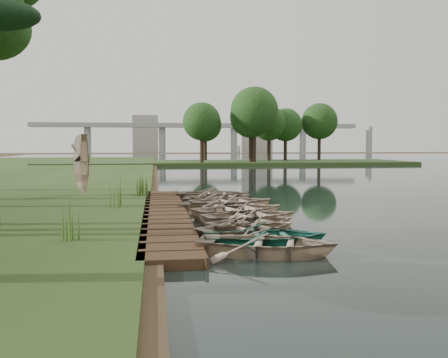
{
  "coord_description": "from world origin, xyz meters",
  "views": [
    {
      "loc": [
        -1.95,
        -18.74,
        2.81
      ],
      "look_at": [
        0.71,
        0.57,
        1.44
      ],
      "focal_mm": 40.0,
      "sensor_mm": 36.0,
      "label": 1
    }
  ],
  "objects": [
    {
      "name": "rowboat_6",
      "position": [
        0.7,
        1.13,
        0.4
      ],
      "size": [
        3.96,
        3.28,
        0.71
      ],
      "primitive_type": "imported",
      "rotation": [
        0.0,
        0.0,
        1.3
      ],
      "color": "tan",
      "rests_on": "water"
    },
    {
      "name": "rowboat_0",
      "position": [
        0.79,
        -6.76,
        0.41
      ],
      "size": [
        4.1,
        3.48,
        0.72
      ],
      "primitive_type": "imported",
      "rotation": [
        0.0,
        0.0,
        1.24
      ],
      "color": "tan",
      "rests_on": "water"
    },
    {
      "name": "rowboat_5",
      "position": [
        1.2,
        -0.43,
        0.43
      ],
      "size": [
        4.35,
        3.73,
        0.76
      ],
      "primitive_type": "imported",
      "rotation": [
        0.0,
        0.0,
        1.93
      ],
      "color": "tan",
      "rests_on": "water"
    },
    {
      "name": "stored_rowboat",
      "position": [
        -5.46,
        6.42,
        0.61
      ],
      "size": [
        3.34,
        2.65,
        0.62
      ],
      "primitive_type": "imported",
      "rotation": [
        3.14,
        0.0,
        1.39
      ],
      "color": "tan",
      "rests_on": "bank"
    },
    {
      "name": "rowboat_4",
      "position": [
        1.29,
        -1.95,
        0.41
      ],
      "size": [
        3.89,
        3.14,
        0.71
      ],
      "primitive_type": "imported",
      "rotation": [
        0.0,
        0.0,
        1.79
      ],
      "color": "tan",
      "rests_on": "water"
    },
    {
      "name": "bridge",
      "position": [
        12.31,
        120.0,
        7.08
      ],
      "size": [
        95.9,
        4.0,
        8.6
      ],
      "color": "#A5A5A0",
      "rests_on": "ground"
    },
    {
      "name": "rowboat_1",
      "position": [
        0.98,
        -5.79,
        0.4
      ],
      "size": [
        3.43,
        2.52,
        0.69
      ],
      "primitive_type": "imported",
      "rotation": [
        0.0,
        0.0,
        1.53
      ],
      "color": "#276C5B",
      "rests_on": "water"
    },
    {
      "name": "reeds_3",
      "position": [
        -2.6,
        6.11,
        0.8
      ],
      "size": [
        0.6,
        0.6,
        1.0
      ],
      "primitive_type": "cone",
      "color": "#3F661E",
      "rests_on": "bank"
    },
    {
      "name": "reeds_1",
      "position": [
        -3.53,
        1.42,
        0.82
      ],
      "size": [
        0.6,
        0.6,
        1.05
      ],
      "primitive_type": "cone",
      "color": "#3F661E",
      "rests_on": "bank"
    },
    {
      "name": "rowboat_10",
      "position": [
        0.88,
        5.74,
        0.42
      ],
      "size": [
        3.78,
        2.89,
        0.73
      ],
      "primitive_type": "imported",
      "rotation": [
        0.0,
        0.0,
        1.46
      ],
      "color": "tan",
      "rests_on": "water"
    },
    {
      "name": "boardwalk",
      "position": [
        -1.6,
        0.0,
        0.15
      ],
      "size": [
        1.6,
        16.0,
        0.3
      ],
      "primitive_type": "cube",
      "color": "#392516",
      "rests_on": "ground"
    },
    {
      "name": "rowboat_9",
      "position": [
        1.19,
        4.64,
        0.37
      ],
      "size": [
        3.69,
        3.15,
        0.64
      ],
      "primitive_type": "imported",
      "rotation": [
        0.0,
        0.0,
        1.92
      ],
      "color": "tan",
      "rests_on": "water"
    },
    {
      "name": "ground",
      "position": [
        0.0,
        0.0,
        0.0
      ],
      "size": [
        300.0,
        300.0,
        0.0
      ],
      "primitive_type": "plane",
      "color": "#3D2F1D"
    },
    {
      "name": "building_b",
      "position": [
        -5.0,
        145.0,
        6.0
      ],
      "size": [
        8.0,
        8.0,
        12.0
      ],
      "primitive_type": "cube",
      "color": "#A5A5A0",
      "rests_on": "ground"
    },
    {
      "name": "rowboat_2",
      "position": [
        0.78,
        -4.33,
        0.38
      ],
      "size": [
        3.83,
        3.3,
        0.67
      ],
      "primitive_type": "imported",
      "rotation": [
        0.0,
        0.0,
        1.93
      ],
      "color": "tan",
      "rests_on": "water"
    },
    {
      "name": "rowboat_7",
      "position": [
        1.27,
        2.1,
        0.43
      ],
      "size": [
        3.98,
        3.09,
        0.76
      ],
      "primitive_type": "imported",
      "rotation": [
        0.0,
        0.0,
        1.71
      ],
      "color": "tan",
      "rests_on": "water"
    },
    {
      "name": "reeds_2",
      "position": [
        -2.6,
        5.66,
        0.77
      ],
      "size": [
        0.6,
        0.6,
        0.95
      ],
      "primitive_type": "cone",
      "color": "#3F661E",
      "rests_on": "bank"
    },
    {
      "name": "building_a",
      "position": [
        30.0,
        140.0,
        9.0
      ],
      "size": [
        10.0,
        8.0,
        18.0
      ],
      "primitive_type": "cube",
      "color": "#A5A5A0",
      "rests_on": "ground"
    },
    {
      "name": "peninsula",
      "position": [
        8.0,
        50.0,
        0.23
      ],
      "size": [
        50.0,
        14.0,
        0.45
      ],
      "primitive_type": "cube",
      "color": "#2E441E",
      "rests_on": "ground"
    },
    {
      "name": "rowboat_8",
      "position": [
        0.82,
        3.71,
        0.37
      ],
      "size": [
        3.58,
        2.96,
        0.64
      ],
      "primitive_type": "imported",
      "rotation": [
        0.0,
        0.0,
        1.3
      ],
      "color": "tan",
      "rests_on": "water"
    },
    {
      "name": "reeds_0",
      "position": [
        -4.19,
        -5.37,
        0.77
      ],
      "size": [
        0.6,
        0.6,
        0.94
      ],
      "primitive_type": "cone",
      "color": "#3F661E",
      "rests_on": "bank"
    },
    {
      "name": "far_trees",
      "position": [
        4.67,
        50.0,
        6.43
      ],
      "size": [
        45.6,
        5.6,
        8.8
      ],
      "color": "black",
      "rests_on": "peninsula"
    },
    {
      "name": "rowboat_3",
      "position": [
        1.16,
        -3.24,
        0.38
      ],
      "size": [
        3.8,
        3.34,
        0.65
      ],
      "primitive_type": "imported",
      "rotation": [
        0.0,
        0.0,
        1.98
      ],
      "color": "tan",
      "rests_on": "water"
    }
  ]
}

